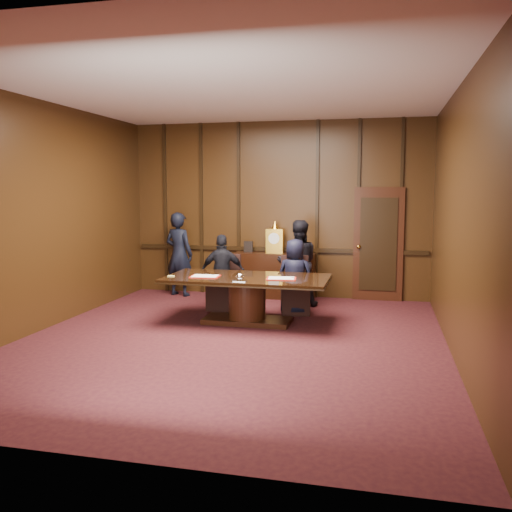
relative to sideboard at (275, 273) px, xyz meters
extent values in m
plane|color=black|center=(0.00, -3.26, -0.49)|extent=(7.00, 7.00, 0.00)
plane|color=silver|center=(0.00, -3.26, 3.01)|extent=(7.00, 7.00, 0.00)
cube|color=black|center=(0.00, 0.24, 1.26)|extent=(6.00, 0.04, 3.50)
cube|color=black|center=(0.00, -6.76, 1.26)|extent=(6.00, 0.04, 3.50)
cube|color=black|center=(-3.00, -3.26, 1.26)|extent=(0.04, 7.00, 3.50)
cube|color=black|center=(3.00, -3.26, 1.26)|extent=(0.04, 7.00, 3.50)
cube|color=black|center=(0.00, 0.21, 0.46)|extent=(5.90, 0.05, 0.08)
cube|color=black|center=(2.00, 0.20, 0.61)|extent=(0.95, 0.06, 2.20)
sphere|color=gold|center=(1.63, 0.13, 0.56)|extent=(0.08, 0.08, 0.08)
cube|color=black|center=(0.00, 0.00, -0.04)|extent=(1.60, 0.45, 0.90)
cube|color=black|center=(-0.70, 0.00, -0.46)|extent=(0.12, 0.40, 0.06)
cube|color=black|center=(0.70, 0.00, -0.46)|extent=(0.12, 0.40, 0.06)
cube|color=gold|center=(0.00, 0.00, 0.65)|extent=(0.34, 0.18, 0.48)
cylinder|color=white|center=(0.00, -0.10, 0.71)|extent=(0.22, 0.03, 0.22)
cone|color=gold|center=(0.00, 0.00, 0.97)|extent=(0.14, 0.14, 0.16)
cube|color=black|center=(-0.55, 0.02, 0.52)|extent=(0.18, 0.04, 0.22)
cube|color=orange|center=(0.50, 0.02, 0.47)|extent=(0.22, 0.12, 0.12)
cube|color=black|center=(-0.03, -2.16, -0.45)|extent=(1.40, 0.60, 0.08)
cylinder|color=black|center=(-0.03, -2.16, -0.10)|extent=(0.60, 0.60, 0.62)
cube|color=black|center=(-0.03, -2.16, 0.22)|extent=(2.62, 1.32, 0.02)
cube|color=black|center=(-0.03, -2.16, 0.24)|extent=(2.60, 1.30, 0.06)
cube|color=#B31C10|center=(-0.68, -2.32, 0.28)|extent=(0.48, 0.36, 0.01)
cube|color=white|center=(-0.68, -2.32, 0.29)|extent=(0.42, 0.31, 0.01)
cube|color=#B31C10|center=(0.55, -2.25, 0.28)|extent=(0.50, 0.39, 0.01)
cube|color=white|center=(0.55, -2.25, 0.29)|extent=(0.43, 0.33, 0.01)
cube|color=white|center=(-0.03, -2.61, 0.28)|extent=(0.20, 0.14, 0.01)
ellipsoid|color=white|center=(-0.03, -2.61, 0.34)|extent=(0.13, 0.13, 0.10)
cube|color=#DED16C|center=(-1.23, -2.42, 0.28)|extent=(0.11, 0.08, 0.01)
cube|color=black|center=(-0.68, -1.31, -0.26)|extent=(0.55, 0.55, 0.46)
cube|color=black|center=(-0.65, -1.10, 0.23)|extent=(0.48, 0.14, 0.55)
cylinder|color=black|center=(-0.88, -1.51, -0.37)|extent=(0.04, 0.04, 0.23)
cylinder|color=black|center=(-0.48, -1.11, -0.37)|extent=(0.04, 0.04, 0.23)
cube|color=black|center=(0.62, -1.31, -0.26)|extent=(0.58, 0.58, 0.46)
cube|color=black|center=(0.57, -1.11, 0.23)|extent=(0.48, 0.17, 0.55)
cylinder|color=black|center=(0.42, -1.51, -0.37)|extent=(0.04, 0.04, 0.23)
cylinder|color=black|center=(0.82, -1.11, -0.37)|extent=(0.04, 0.04, 0.23)
imported|color=black|center=(-0.68, -1.36, 0.20)|extent=(0.85, 0.50, 1.36)
imported|color=black|center=(0.62, -1.36, 0.17)|extent=(0.68, 0.47, 1.32)
imported|color=black|center=(-1.94, -0.22, 0.36)|extent=(0.70, 0.55, 1.70)
imported|color=black|center=(0.56, -0.65, 0.31)|extent=(0.91, 0.79, 1.60)
camera|label=1|loc=(2.07, -10.49, 1.66)|focal=38.00mm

